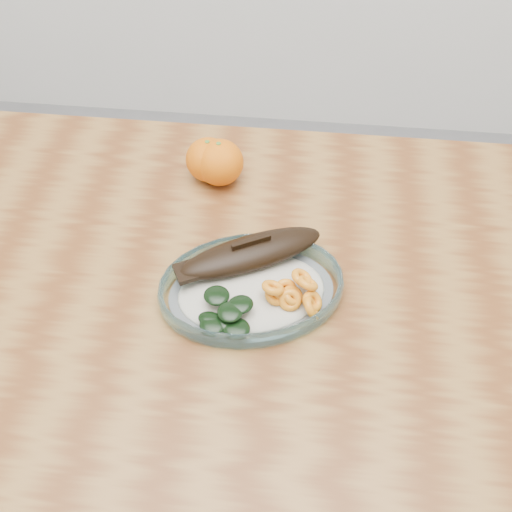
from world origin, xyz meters
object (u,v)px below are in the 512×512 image
object	(u,v)px
dining_table	(205,327)
orange_left	(220,162)
plated_meal	(252,286)
orange_right	(208,160)

from	to	relation	value
dining_table	orange_left	world-z (taller)	orange_left
plated_meal	orange_right	bearing A→B (deg)	95.83
plated_meal	orange_left	size ratio (longest dim) A/B	7.31
orange_left	dining_table	bearing A→B (deg)	-88.37
dining_table	plated_meal	xyz separation A→B (m)	(0.08, -0.01, 0.12)
dining_table	orange_left	size ratio (longest dim) A/B	14.77
orange_left	orange_right	distance (m)	0.02
dining_table	orange_right	bearing A→B (deg)	96.23
plated_meal	orange_right	size ratio (longest dim) A/B	7.69
plated_meal	dining_table	bearing A→B (deg)	159.39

